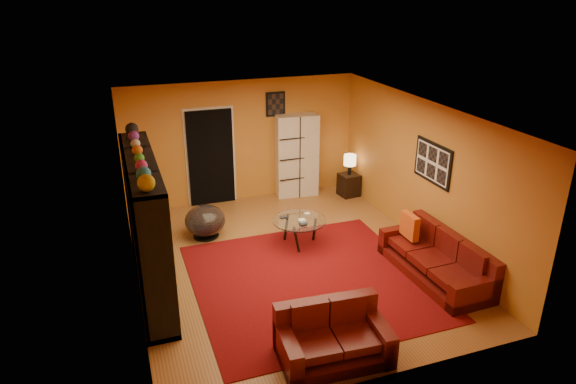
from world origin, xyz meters
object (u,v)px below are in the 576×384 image
object	(u,v)px
loveseat	(332,336)
storage_cabinet	(297,156)
bowl_chair	(205,221)
table_lamp	(350,161)
sofa	(439,260)
coffee_table	(299,222)
side_table	(349,185)
tv	(150,228)
entertainment_unit	(146,225)

from	to	relation	value
loveseat	storage_cabinet	distance (m)	5.46
loveseat	bowl_chair	distance (m)	3.92
table_lamp	sofa	bearing A→B (deg)	-91.84
coffee_table	side_table	xyz separation A→B (m)	(1.87, 1.83, -0.20)
coffee_table	storage_cabinet	distance (m)	2.45
coffee_table	table_lamp	distance (m)	2.64
coffee_table	table_lamp	size ratio (longest dim) A/B	2.17
storage_cabinet	loveseat	bearing A→B (deg)	-100.42
loveseat	side_table	xyz separation A→B (m)	(2.54, 4.78, -0.04)
tv	sofa	size ratio (longest dim) A/B	0.41
sofa	side_table	size ratio (longest dim) A/B	4.22
side_table	table_lamp	xyz separation A→B (m)	(0.00, 0.00, 0.57)
loveseat	side_table	distance (m)	5.41
loveseat	bowl_chair	xyz separation A→B (m)	(-0.87, 3.82, 0.04)
bowl_chair	side_table	distance (m)	3.54
storage_cabinet	bowl_chair	size ratio (longest dim) A/B	2.41
entertainment_unit	side_table	bearing A→B (deg)	27.48
coffee_table	entertainment_unit	bearing A→B (deg)	-168.81
storage_cabinet	sofa	bearing A→B (deg)	-71.35
loveseat	side_table	bearing A→B (deg)	-24.25
tv	side_table	xyz separation A→B (m)	(4.47, 2.28, -0.72)
entertainment_unit	side_table	xyz separation A→B (m)	(4.53, 2.35, -0.80)
entertainment_unit	coffee_table	size ratio (longest dim) A/B	3.08
loveseat	table_lamp	world-z (taller)	table_lamp
tv	storage_cabinet	distance (m)	4.35
bowl_chair	entertainment_unit	bearing A→B (deg)	-128.52
storage_cabinet	table_lamp	bearing A→B (deg)	-17.27
sofa	side_table	bearing A→B (deg)	86.42
side_table	tv	bearing A→B (deg)	-153.02
tv	loveseat	bearing A→B (deg)	-142.19
sofa	coffee_table	size ratio (longest dim) A/B	2.17
sofa	storage_cabinet	distance (m)	4.19
sofa	storage_cabinet	xyz separation A→B (m)	(-0.97, 4.03, 0.63)
loveseat	storage_cabinet	size ratio (longest dim) A/B	0.78
bowl_chair	tv	bearing A→B (deg)	-128.78
loveseat	tv	bearing A→B (deg)	41.54
tv	table_lamp	xyz separation A→B (m)	(4.47, 2.28, -0.15)
coffee_table	loveseat	bearing A→B (deg)	-102.73
loveseat	table_lamp	xyz separation A→B (m)	(2.54, 4.78, 0.53)
coffee_table	storage_cabinet	bearing A→B (deg)	70.81
coffee_table	side_table	size ratio (longest dim) A/B	1.95
coffee_table	side_table	distance (m)	2.62
storage_cabinet	side_table	world-z (taller)	storage_cabinet
entertainment_unit	side_table	world-z (taller)	entertainment_unit
entertainment_unit	bowl_chair	xyz separation A→B (m)	(1.11, 1.40, -0.72)
tv	storage_cabinet	size ratio (longest dim) A/B	0.47
bowl_chair	storage_cabinet	bearing A→B (deg)	31.01
tv	table_lamp	world-z (taller)	tv
sofa	coffee_table	xyz separation A→B (m)	(-1.76, 1.75, 0.16)
loveseat	storage_cabinet	world-z (taller)	storage_cabinet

